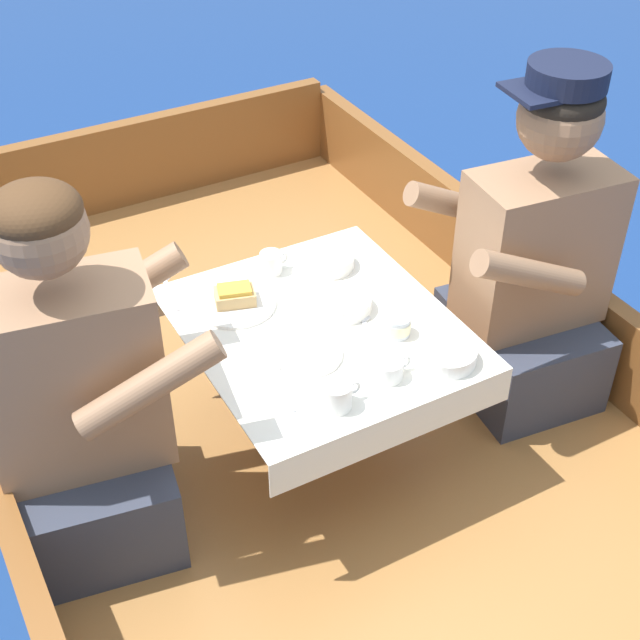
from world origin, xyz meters
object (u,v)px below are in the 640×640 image
(person_port, at_px, (82,409))
(tin_can, at_px, (398,326))
(sandwich, at_px, (235,295))
(person_starboard, at_px, (532,270))
(coffee_cup_starboard, at_px, (337,395))
(coffee_cup_center, at_px, (270,262))
(coffee_cup_port, at_px, (388,368))

(person_port, relative_size, tin_can, 14.79)
(sandwich, bearing_deg, person_starboard, -18.82)
(coffee_cup_starboard, bearing_deg, coffee_cup_center, 79.20)
(coffee_cup_port, bearing_deg, coffee_cup_center, 95.51)
(person_port, xyz_separation_m, coffee_cup_starboard, (0.52, -0.29, 0.04))
(sandwich, bearing_deg, coffee_cup_starboard, -84.78)
(sandwich, height_order, coffee_cup_port, sandwich)
(tin_can, bearing_deg, coffee_cup_center, 111.37)
(person_starboard, distance_m, sandwich, 0.83)
(person_port, distance_m, coffee_cup_starboard, 0.60)
(coffee_cup_port, height_order, tin_can, tin_can)
(person_starboard, relative_size, tin_can, 15.20)
(person_port, height_order, coffee_cup_port, person_port)
(person_starboard, xyz_separation_m, sandwich, (-0.79, 0.27, 0.02))
(sandwich, distance_m, tin_can, 0.44)
(person_starboard, bearing_deg, sandwich, -12.38)
(person_starboard, bearing_deg, person_port, 2.67)
(sandwich, xyz_separation_m, coffee_cup_center, (0.15, 0.09, -0.00))
(person_port, height_order, sandwich, person_port)
(sandwich, distance_m, coffee_cup_port, 0.49)
(person_starboard, xyz_separation_m, coffee_cup_center, (-0.64, 0.36, 0.02))
(tin_can, bearing_deg, coffee_cup_starboard, -149.86)
(coffee_cup_starboard, bearing_deg, sandwich, 95.22)
(coffee_cup_starboard, height_order, tin_can, coffee_cup_starboard)
(sandwich, xyz_separation_m, tin_can, (0.31, -0.32, -0.00))
(coffee_cup_starboard, bearing_deg, person_port, 151.29)
(coffee_cup_center, bearing_deg, person_starboard, -29.62)
(person_port, height_order, coffee_cup_starboard, person_port)
(person_starboard, height_order, coffee_cup_port, person_starboard)
(person_starboard, relative_size, coffee_cup_starboard, 9.98)
(coffee_cup_center, distance_m, tin_can, 0.44)
(coffee_cup_starboard, relative_size, tin_can, 1.52)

